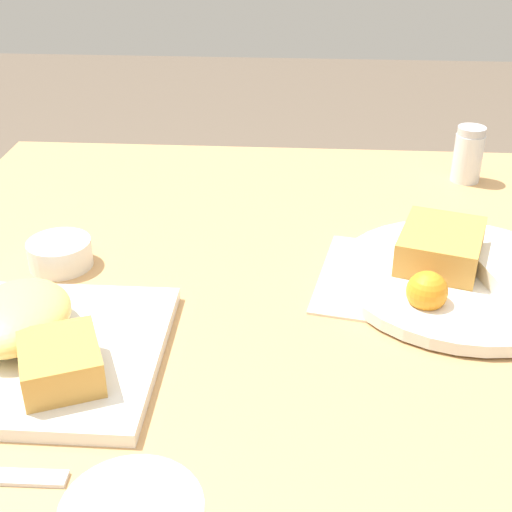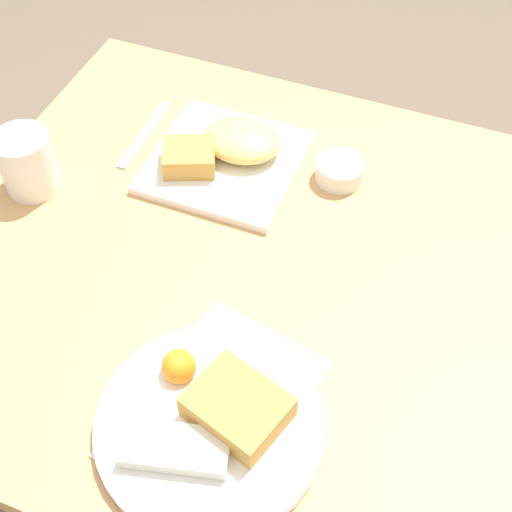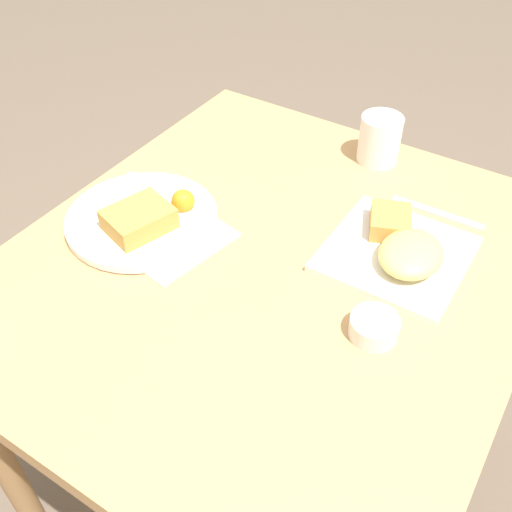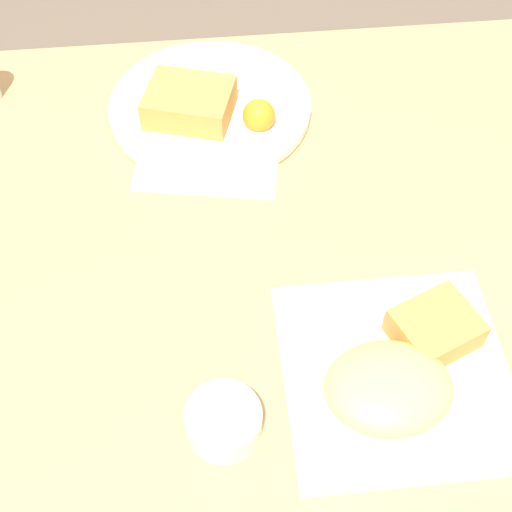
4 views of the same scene
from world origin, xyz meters
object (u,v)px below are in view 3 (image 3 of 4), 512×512
Objects in this scene: plate_square_near at (401,250)px; coffee_mug at (380,139)px; plate_oval_far at (142,216)px; sauce_ramekin at (374,327)px; butter_knife at (437,213)px.

coffee_mug is at bearing 31.26° from plate_square_near.
plate_oval_far is 3.68× the size of sauce_ramekin.
plate_square_near is 0.16m from butter_knife.
butter_knife is 1.78× the size of coffee_mug.
coffee_mug reaches higher than plate_square_near.
sauce_ramekin is at bearing -156.55° from coffee_mug.
plate_square_near reaches higher than sauce_ramekin.
plate_square_near is 0.31m from coffee_mug.
coffee_mug is at bearing 23.45° from sauce_ramekin.
plate_oval_far is (-0.16, 0.43, -0.00)m from plate_square_near.
sauce_ramekin is 0.34m from butter_knife.
plate_square_near is at bearing 10.20° from sauce_ramekin.
plate_oval_far reaches higher than butter_knife.
coffee_mug is (0.26, 0.16, 0.03)m from plate_square_near.
butter_knife is (0.34, 0.02, -0.02)m from sauce_ramekin.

